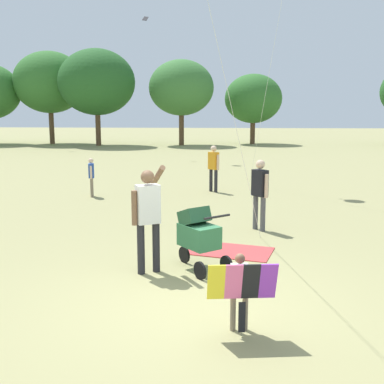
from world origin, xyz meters
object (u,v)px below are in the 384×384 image
Objects in this scene: stroller at (198,233)px; person_kid_running at (91,174)px; picnic_blanket at (229,251)px; person_back_turned at (214,165)px; child_with_butterfly_kite at (240,285)px; person_sitting_far at (260,189)px; person_adult_flyer at (148,212)px.

stroller is 7.16m from person_kid_running.
person_kid_running is at bearing 127.49° from picnic_blanket.
person_back_turned reaches higher than picnic_blanket.
person_kid_running reaches higher than child_with_butterfly_kite.
child_with_butterfly_kite is at bearing -88.51° from picnic_blanket.
stroller is 1.28m from picnic_blanket.
person_sitting_far is 1.94m from picnic_blanket.
child_with_butterfly_kite is 3.23m from picnic_blanket.
person_adult_flyer is at bearing 125.10° from child_with_butterfly_kite.
child_with_butterfly_kite is 0.82× the size of person_kid_running.
stroller is (-0.60, 2.17, 0.03)m from child_with_butterfly_kite.
person_adult_flyer reaches higher than person_kid_running.
picnic_blanket is at bearing 91.49° from child_with_butterfly_kite.
person_adult_flyer is 3.42m from person_sitting_far.
person_adult_flyer reaches higher than person_back_turned.
person_back_turned is 0.96× the size of picnic_blanket.
person_sitting_far reaches higher than picnic_blanket.
stroller is 0.90× the size of person_kid_running.
person_back_turned is (0.85, 7.52, -0.13)m from person_adult_flyer.
person_back_turned is (-1.08, 4.70, -0.04)m from person_sitting_far.
person_back_turned is 6.37m from picnic_blanket.
child_with_butterfly_kite is 0.64× the size of person_back_turned.
person_adult_flyer is 1.66× the size of stroller.
person_sitting_far is at bearing 55.47° from person_adult_flyer.
picnic_blanket is (-0.65, -1.60, -0.89)m from person_sitting_far.
person_adult_flyer reaches higher than person_sitting_far.
person_kid_running is (-4.66, 3.64, -0.22)m from person_sitting_far.
person_sitting_far is at bearing 65.92° from stroller.
stroller is (0.77, 0.21, -0.38)m from person_adult_flyer.
person_sitting_far reaches higher than child_with_butterfly_kite.
person_adult_flyer is at bearing -164.62° from stroller.
person_back_turned is at bearing 89.38° from stroller.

